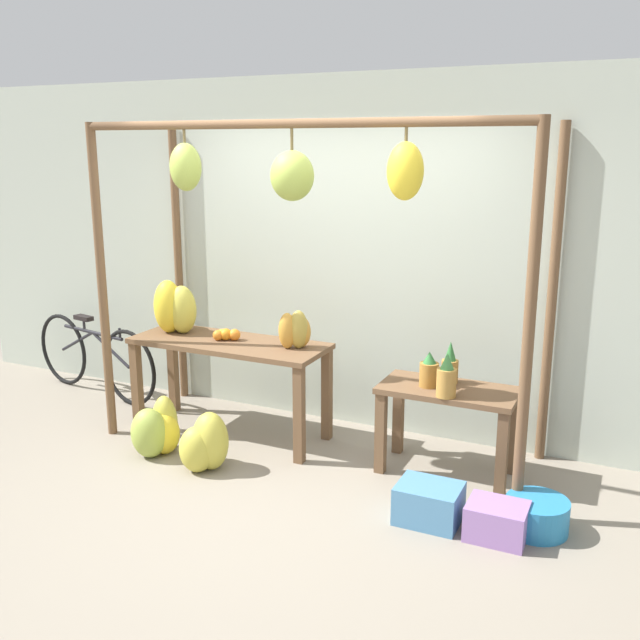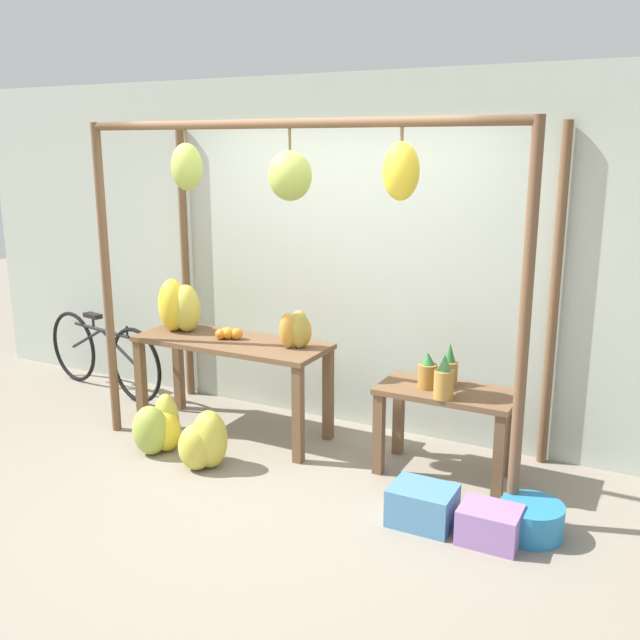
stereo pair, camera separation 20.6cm
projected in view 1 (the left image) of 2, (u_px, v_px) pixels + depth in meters
ground_plane at (258, 496)px, 4.72m from camera, size 20.00×20.00×0.00m
shop_wall_back at (348, 256)px, 5.71m from camera, size 8.00×0.08×2.80m
stall_awning at (302, 221)px, 4.85m from camera, size 3.27×1.15×2.43m
display_table_main at (229, 357)px, 5.59m from camera, size 1.57×0.58×0.78m
display_table_side at (448, 407)px, 4.95m from camera, size 0.94×0.48×0.63m
banana_pile_on_table at (173, 309)px, 5.78m from camera, size 0.42×0.39×0.43m
orange_pile at (225, 335)px, 5.57m from camera, size 0.20×0.14×0.09m
pineapple_cluster at (442, 372)px, 4.86m from camera, size 0.30×0.42×0.30m
banana_pile_ground_left at (158, 430)px, 5.33m from camera, size 0.37×0.43×0.43m
banana_pile_ground_right at (205, 446)px, 5.09m from camera, size 0.43×0.43×0.43m
fruit_crate_white at (429, 503)px, 4.38m from camera, size 0.39×0.31×0.24m
blue_bucket at (537, 515)px, 4.28m from camera, size 0.38×0.38×0.20m
parked_bicycle at (95, 356)px, 6.58m from camera, size 1.64×0.36×0.73m
papaya_pile at (296, 331)px, 5.33m from camera, size 0.25×0.23×0.29m
fruit_crate_purple at (497, 521)px, 4.20m from camera, size 0.35×0.28×0.21m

